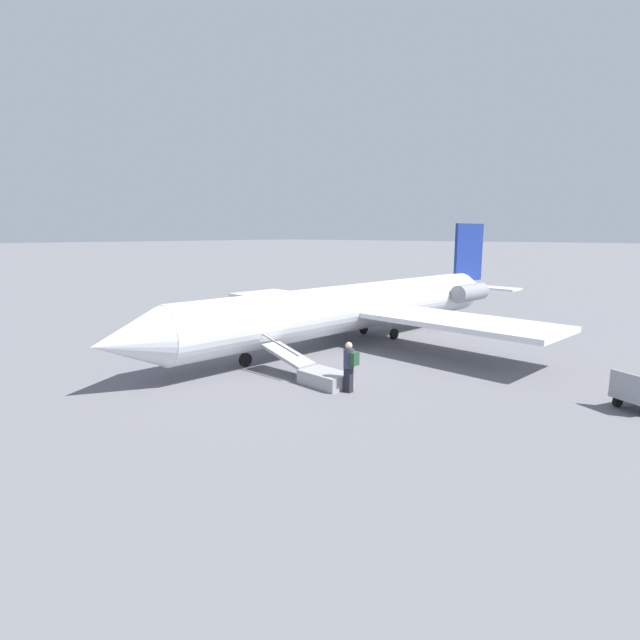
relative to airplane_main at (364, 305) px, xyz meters
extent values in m
plane|color=slate|center=(0.81, -0.06, -1.78)|extent=(600.00, 600.00, 0.00)
cylinder|color=silver|center=(0.81, -0.06, -0.02)|extent=(20.19, 3.77, 2.26)
cone|color=silver|center=(12.06, -0.91, -0.02)|extent=(2.65, 2.40, 2.22)
cone|color=silver|center=(-10.67, 0.81, -0.02)|extent=(3.10, 2.43, 2.22)
cube|color=navy|center=(-10.08, 0.76, 2.35)|extent=(3.17, 0.42, 3.62)
cube|color=silver|center=(-10.40, 0.79, 0.20)|extent=(1.83, 6.42, 0.11)
cube|color=silver|center=(0.21, 5.35, -0.19)|extent=(4.24, 8.68, 0.23)
cube|color=silver|center=(-0.60, -5.32, -0.19)|extent=(4.24, 8.68, 0.23)
cylinder|color=gray|center=(-7.46, 2.16, 0.15)|extent=(2.78, 1.22, 1.02)
cylinder|color=gray|center=(-7.70, -1.01, 0.15)|extent=(2.78, 1.22, 1.02)
cylinder|color=black|center=(7.31, -0.55, -1.50)|extent=(0.57, 0.18, 0.56)
cylinder|color=gray|center=(7.31, -0.55, -1.13)|extent=(0.10, 0.10, 0.18)
cylinder|color=black|center=(-1.12, 1.11, -1.50)|extent=(0.57, 0.18, 0.56)
cylinder|color=gray|center=(-1.12, 1.11, -1.13)|extent=(0.10, 0.10, 0.18)
cylinder|color=black|center=(-1.27, -0.92, -1.50)|extent=(0.57, 0.18, 0.56)
cylinder|color=gray|center=(-1.27, -0.92, -1.13)|extent=(0.10, 0.10, 0.18)
cube|color=#99999E|center=(7.12, 3.55, -1.53)|extent=(1.23, 1.88, 0.50)
cube|color=#99999E|center=(6.97, 1.56, -1.02)|extent=(1.07, 2.29, 0.63)
cube|color=#99999E|center=(7.42, 1.53, -0.52)|extent=(0.23, 2.21, 0.58)
cube|color=#23232D|center=(7.16, 4.64, -1.35)|extent=(0.22, 0.29, 0.85)
cylinder|color=#33384C|center=(7.16, 4.64, -0.60)|extent=(0.36, 0.36, 0.65)
sphere|color=beige|center=(7.16, 4.64, -0.16)|extent=(0.24, 0.24, 0.24)
cube|color=#23472D|center=(7.18, 4.91, -0.57)|extent=(0.29, 0.20, 0.44)
cube|color=gray|center=(3.22, 12.13, -0.91)|extent=(0.54, 1.03, 0.70)
cylinder|color=black|center=(2.78, 11.85, -1.60)|extent=(0.38, 0.26, 0.36)
camera|label=1|loc=(20.07, 14.69, 3.56)|focal=28.00mm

